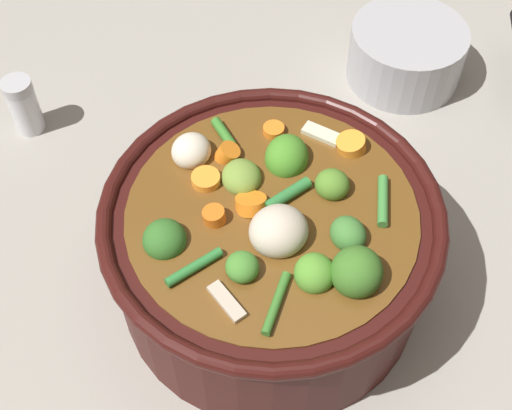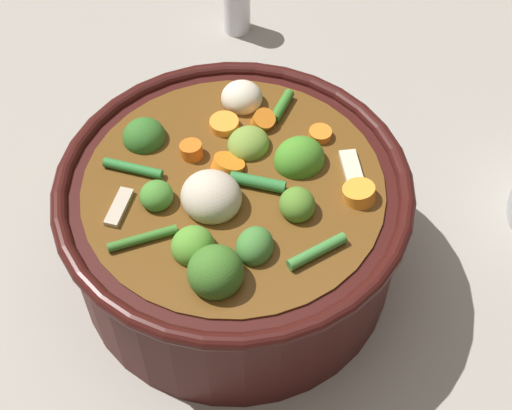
% 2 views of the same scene
% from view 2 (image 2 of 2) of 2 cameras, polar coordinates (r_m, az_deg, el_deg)
% --- Properties ---
extents(ground_plane, '(1.10, 1.10, 0.00)m').
position_cam_2_polar(ground_plane, '(0.70, -1.51, -4.49)').
color(ground_plane, '#9E998E').
extents(cooking_pot, '(0.30, 0.30, 0.15)m').
position_cam_2_polar(cooking_pot, '(0.65, -1.64, -1.35)').
color(cooking_pot, '#38110F').
rests_on(cooking_pot, ground_plane).
extents(salt_shaker, '(0.03, 0.03, 0.07)m').
position_cam_2_polar(salt_shaker, '(0.91, -1.49, 15.00)').
color(salt_shaker, silver).
rests_on(salt_shaker, ground_plane).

